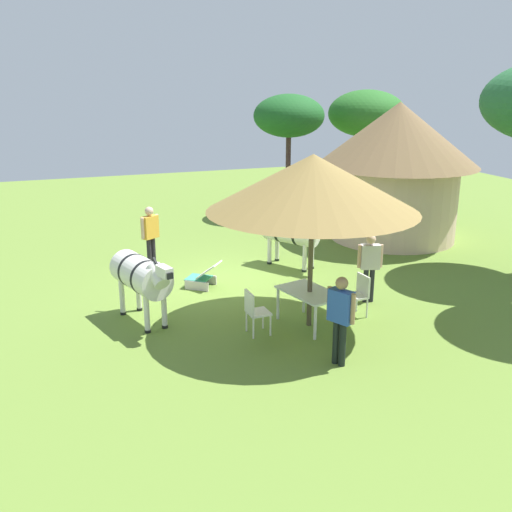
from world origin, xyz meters
name	(u,v)px	position (x,y,z in m)	size (l,w,h in m)	color
ground_plane	(232,285)	(0.00, 0.00, 0.00)	(36.00, 36.00, 0.00)	olive
thatched_hut	(396,164)	(-2.48, 6.11, 2.36)	(4.92, 4.92, 4.20)	beige
shade_umbrella	(313,183)	(2.88, 0.73, 2.95)	(4.15, 4.15, 3.51)	brown
patio_dining_table	(310,295)	(2.88, 0.73, 0.65)	(1.50, 1.11, 0.74)	silver
patio_chair_near_hut	(254,310)	(2.92, -0.47, 0.52)	(0.45, 0.43, 0.90)	white
patio_chair_near_lawn	(359,292)	(2.77, 1.94, 0.52)	(0.48, 0.46, 0.90)	silver
guest_beside_umbrella	(341,313)	(4.64, 0.50, 0.99)	(0.54, 0.38, 1.64)	black
guest_behind_table	(370,262)	(2.14, 2.55, 0.95)	(0.31, 0.55, 1.58)	black
standing_watcher	(150,232)	(-1.97, -1.62, 1.01)	(0.43, 0.52, 1.68)	black
striped_lounge_chair	(203,277)	(-0.08, -0.72, 0.26)	(0.90, 0.95, 0.65)	teal
zebra_nearest_camera	(293,232)	(-0.83, 1.96, 0.96)	(1.90, 1.41, 1.50)	silver
zebra_by_umbrella	(142,276)	(1.56, -2.42, 1.02)	(2.15, 1.11, 1.55)	silver
acacia_tree_far_lawn	(367,114)	(-6.80, 7.52, 3.57)	(2.89, 2.89, 4.47)	brown
acacia_tree_left_background	(289,116)	(-6.58, 4.26, 3.57)	(2.52, 2.52, 4.35)	#422B2D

